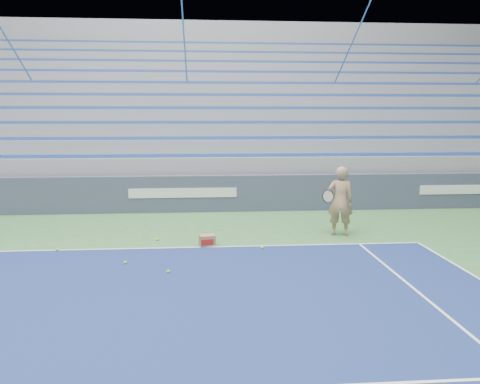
# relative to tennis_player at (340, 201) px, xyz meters

# --- Properties ---
(sponsor_barrier) EXTENTS (30.00, 0.32, 1.10)m
(sponsor_barrier) POSITION_rel_tennis_player_xyz_m (-3.90, 3.13, -0.29)
(sponsor_barrier) COLOR #3B425A
(sponsor_barrier) RESTS_ON ground
(bleachers) EXTENTS (31.00, 9.15, 7.30)m
(bleachers) POSITION_rel_tennis_player_xyz_m (-3.90, 8.85, 1.52)
(bleachers) COLOR gray
(bleachers) RESTS_ON ground
(tennis_player) EXTENTS (0.95, 0.89, 1.68)m
(tennis_player) POSITION_rel_tennis_player_xyz_m (0.00, 0.00, 0.00)
(tennis_player) COLOR tan
(tennis_player) RESTS_ON ground
(ball_box) EXTENTS (0.38, 0.32, 0.26)m
(ball_box) POSITION_rel_tennis_player_xyz_m (-3.21, -0.76, -0.71)
(ball_box) COLOR #957448
(ball_box) RESTS_ON ground
(tennis_ball_0) EXTENTS (0.07, 0.07, 0.07)m
(tennis_ball_0) POSITION_rel_tennis_player_xyz_m (-3.94, -2.53, -0.81)
(tennis_ball_0) COLOR #B2DF2D
(tennis_ball_0) RESTS_ON ground
(tennis_ball_1) EXTENTS (0.07, 0.07, 0.07)m
(tennis_ball_1) POSITION_rel_tennis_player_xyz_m (-6.41, -0.91, -0.81)
(tennis_ball_1) COLOR #B2DF2D
(tennis_ball_1) RESTS_ON ground
(tennis_ball_2) EXTENTS (0.07, 0.07, 0.07)m
(tennis_ball_2) POSITION_rel_tennis_player_xyz_m (-2.02, -1.09, -0.81)
(tennis_ball_2) COLOR #B2DF2D
(tennis_ball_2) RESTS_ON ground
(tennis_ball_3) EXTENTS (0.07, 0.07, 0.07)m
(tennis_ball_3) POSITION_rel_tennis_player_xyz_m (-4.36, -0.20, -0.81)
(tennis_ball_3) COLOR #B2DF2D
(tennis_ball_3) RESTS_ON ground
(tennis_ball_4) EXTENTS (0.07, 0.07, 0.07)m
(tennis_ball_4) POSITION_rel_tennis_player_xyz_m (-4.81, -1.93, -0.81)
(tennis_ball_4) COLOR #B2DF2D
(tennis_ball_4) RESTS_ON ground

